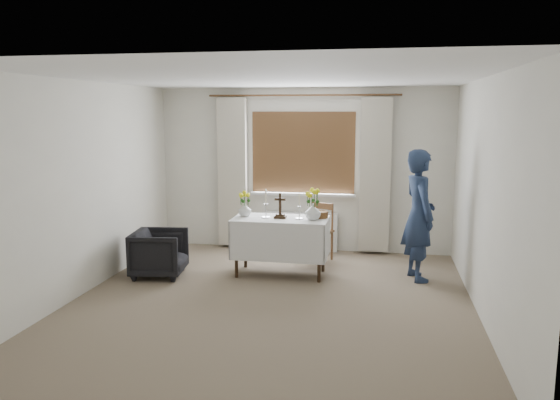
# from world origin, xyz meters

# --- Properties ---
(ground) EXTENTS (5.00, 5.00, 0.00)m
(ground) POSITION_xyz_m (0.00, 0.00, 0.00)
(ground) COLOR #83705A
(ground) RESTS_ON ground
(altar_table) EXTENTS (1.24, 0.64, 0.76)m
(altar_table) POSITION_xyz_m (-0.09, 1.10, 0.38)
(altar_table) COLOR white
(altar_table) RESTS_ON ground
(wooden_chair) EXTENTS (0.50, 0.50, 0.84)m
(wooden_chair) POSITION_xyz_m (0.29, 1.85, 0.42)
(wooden_chair) COLOR brown
(wooden_chair) RESTS_ON ground
(armchair) EXTENTS (0.75, 0.73, 0.61)m
(armchair) POSITION_xyz_m (-1.65, 0.75, 0.31)
(armchair) COLOR black
(armchair) RESTS_ON ground
(person) EXTENTS (0.57, 0.71, 1.68)m
(person) POSITION_xyz_m (1.67, 1.23, 0.84)
(person) COLOR navy
(person) RESTS_ON ground
(radiator) EXTENTS (1.10, 0.10, 0.60)m
(radiator) POSITION_xyz_m (0.00, 2.42, 0.30)
(radiator) COLOR silver
(radiator) RESTS_ON ground
(wooden_cross) EXTENTS (0.16, 0.11, 0.33)m
(wooden_cross) POSITION_xyz_m (-0.10, 1.09, 0.93)
(wooden_cross) COLOR black
(wooden_cross) RESTS_ON altar_table
(candlestick_left) EXTENTS (0.13, 0.13, 0.38)m
(candlestick_left) POSITION_xyz_m (-0.29, 1.09, 0.95)
(candlestick_left) COLOR silver
(candlestick_left) RESTS_ON altar_table
(candlestick_right) EXTENTS (0.12, 0.12, 0.34)m
(candlestick_right) POSITION_xyz_m (0.16, 1.09, 0.93)
(candlestick_right) COLOR silver
(candlestick_right) RESTS_ON altar_table
(flower_vase_left) EXTENTS (0.23, 0.23, 0.18)m
(flower_vase_left) POSITION_xyz_m (-0.58, 1.13, 0.85)
(flower_vase_left) COLOR silver
(flower_vase_left) RESTS_ON altar_table
(flower_vase_right) EXTENTS (0.27, 0.27, 0.21)m
(flower_vase_right) POSITION_xyz_m (0.34, 1.06, 0.87)
(flower_vase_right) COLOR silver
(flower_vase_right) RESTS_ON altar_table
(wicker_basket) EXTENTS (0.27, 0.27, 0.09)m
(wicker_basket) POSITION_xyz_m (0.41, 1.23, 0.80)
(wicker_basket) COLOR brown
(wicker_basket) RESTS_ON altar_table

